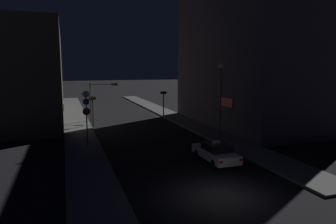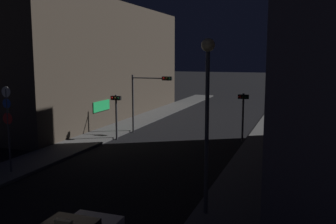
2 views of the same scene
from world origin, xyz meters
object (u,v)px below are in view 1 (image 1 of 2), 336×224
(traffic_light_overhead, at_px, (101,93))
(sign_pole_left, at_px, (86,113))
(taxi, at_px, (216,152))
(traffic_light_right_kerb, at_px, (164,99))
(traffic_light_left_kerb, at_px, (93,105))
(street_lamp_near_block, at_px, (221,87))

(traffic_light_overhead, height_order, sign_pole_left, traffic_light_overhead)
(taxi, distance_m, sign_pole_left, 11.22)
(taxi, relative_size, traffic_light_right_kerb, 1.20)
(traffic_light_right_kerb, bearing_deg, traffic_light_left_kerb, -164.76)
(sign_pole_left, bearing_deg, street_lamp_near_block, -8.72)
(traffic_light_right_kerb, bearing_deg, sign_pole_left, -130.70)
(traffic_light_overhead, height_order, traffic_light_right_kerb, traffic_light_overhead)
(traffic_light_overhead, bearing_deg, taxi, -73.96)
(sign_pole_left, xyz_separation_m, street_lamp_near_block, (11.53, -1.77, 2.05))
(taxi, relative_size, traffic_light_overhead, 0.91)
(taxi, bearing_deg, traffic_light_right_kerb, 83.29)
(traffic_light_overhead, height_order, traffic_light_left_kerb, traffic_light_overhead)
(traffic_light_overhead, relative_size, sign_pole_left, 1.05)
(traffic_light_overhead, distance_m, street_lamp_near_block, 17.26)
(traffic_light_right_kerb, height_order, sign_pole_left, sign_pole_left)
(traffic_light_overhead, xyz_separation_m, traffic_light_left_kerb, (-1.36, -3.05, -1.03))
(street_lamp_near_block, bearing_deg, traffic_light_right_kerb, 93.10)
(taxi, bearing_deg, traffic_light_left_kerb, 112.77)
(sign_pole_left, height_order, street_lamp_near_block, street_lamp_near_block)
(taxi, bearing_deg, traffic_light_overhead, 106.04)
(taxi, distance_m, traffic_light_left_kerb, 18.46)
(traffic_light_left_kerb, relative_size, traffic_light_right_kerb, 0.95)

